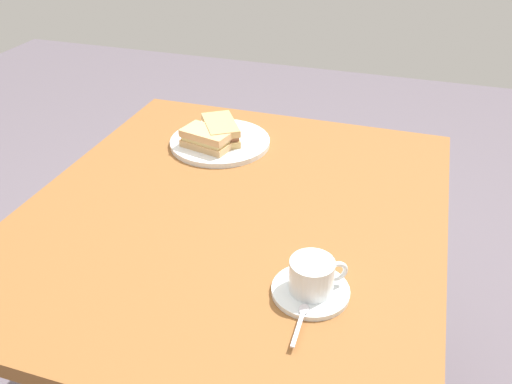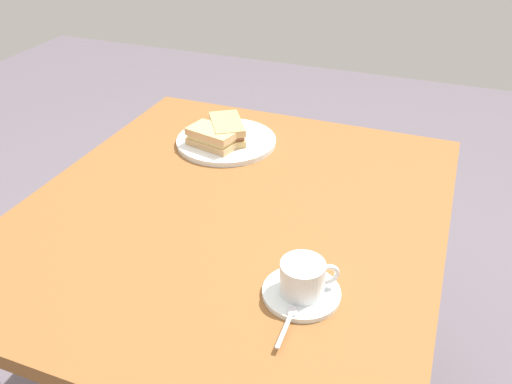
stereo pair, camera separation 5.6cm
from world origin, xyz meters
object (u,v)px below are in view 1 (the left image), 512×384
at_px(spoon, 301,317).
at_px(sandwich_plate, 220,142).
at_px(sandwich_back, 207,138).
at_px(coffee_saucer, 310,291).
at_px(dining_table, 234,250).
at_px(sandwich_front, 221,130).
at_px(coffee_cup, 313,275).

bearing_deg(spoon, sandwich_plate, -147.38).
xyz_separation_m(sandwich_back, coffee_saucer, (0.45, 0.38, -0.03)).
xyz_separation_m(sandwich_back, spoon, (0.52, 0.38, -0.03)).
xyz_separation_m(coffee_saucer, spoon, (0.07, 0.00, 0.01)).
relative_size(dining_table, sandwich_back, 7.25).
xyz_separation_m(dining_table, sandwich_back, (-0.23, -0.16, 0.16)).
bearing_deg(coffee_saucer, dining_table, -133.70).
relative_size(dining_table, sandwich_front, 6.42).
distance_m(sandwich_front, spoon, 0.68).
bearing_deg(sandwich_front, spoon, 32.34).
height_order(sandwich_front, sandwich_back, sandwich_front).
bearing_deg(sandwich_front, coffee_saucer, 35.97).
height_order(dining_table, sandwich_back, sandwich_back).
bearing_deg(spoon, sandwich_front, -147.66).
distance_m(sandwich_back, coffee_cup, 0.59).
distance_m(coffee_saucer, coffee_cup, 0.04).
height_order(coffee_saucer, spoon, spoon).
height_order(sandwich_plate, sandwich_back, sandwich_back).
relative_size(coffee_saucer, coffee_cup, 1.40).
height_order(sandwich_front, spoon, sandwich_front).
distance_m(coffee_cup, spoon, 0.08).
height_order(dining_table, sandwich_plate, sandwich_plate).
bearing_deg(coffee_saucer, sandwich_plate, -143.70).
relative_size(sandwich_back, coffee_saucer, 1.01).
bearing_deg(sandwich_back, coffee_saucer, 40.42).
relative_size(sandwich_plate, sandwich_back, 1.90).
bearing_deg(dining_table, coffee_saucer, 46.30).
relative_size(coffee_cup, spoon, 1.02).
bearing_deg(sandwich_plate, coffee_saucer, 36.30).
xyz_separation_m(dining_table, sandwich_plate, (-0.28, -0.14, 0.13)).
relative_size(sandwich_back, coffee_cup, 1.42).
bearing_deg(sandwich_front, coffee_cup, 36.13).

